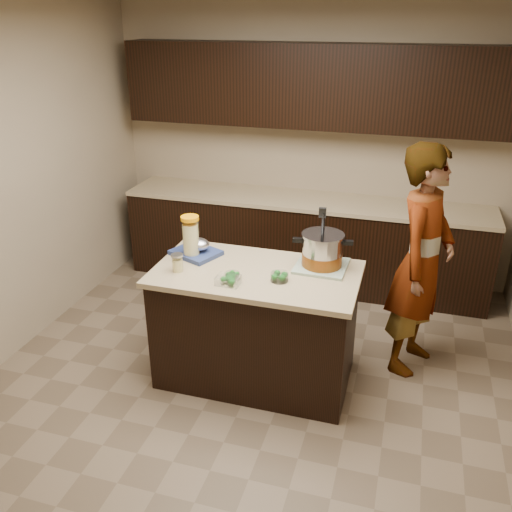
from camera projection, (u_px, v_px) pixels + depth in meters
The scene contains 13 objects.
ground_plane at pixel (256, 375), 4.21m from camera, with size 4.00×4.00×0.00m, color brown.
room_shell at pixel (256, 158), 3.50m from camera, with size 4.04×4.04×2.72m.
back_cabinets at pixel (306, 193), 5.34m from camera, with size 3.60×0.63×2.33m.
island at pixel (256, 325), 4.02m from camera, with size 1.46×0.81×0.90m.
dish_towel at pixel (321, 266), 3.90m from camera, with size 0.36×0.36×0.02m, color #507756.
stock_pot at pixel (322, 252), 3.85m from camera, with size 0.43×0.35×0.43m.
lemonade_pitcher at pixel (191, 239), 3.99m from camera, with size 0.17×0.17×0.32m.
mason_jar at pixel (178, 263), 3.82m from camera, with size 0.11×0.11×0.14m.
broccoli_tub_left at pixel (233, 276), 3.72m from camera, with size 0.11×0.11×0.05m.
broccoli_tub_right at pixel (279, 277), 3.70m from camera, with size 0.16×0.16×0.06m.
broccoli_tub_rect at pixel (228, 281), 3.65m from camera, with size 0.16×0.12×0.06m.
blue_tray at pixel (197, 250), 4.08m from camera, with size 0.41×0.38×0.13m.
person at pixel (422, 262), 4.01m from camera, with size 0.65×0.43×1.78m, color gray.
Camera 1 is at (0.98, -3.31, 2.59)m, focal length 38.00 mm.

